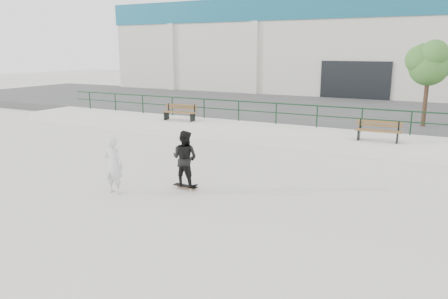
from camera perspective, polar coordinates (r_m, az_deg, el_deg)
The scene contains 11 objects.
ground at distance 11.59m, azimuth -8.21°, elevation -7.45°, with size 120.00×120.00×0.00m, color #B3AFA4.
ledge at distance 19.72m, azimuth 8.11°, elevation 1.81°, with size 30.00×3.00×0.50m, color silver.
parking_strip at distance 27.77m, azimuth 14.09°, elevation 4.77°, with size 60.00×14.00×0.50m, color #3C3C3C.
railing at distance 20.77m, azimuth 9.42°, elevation 5.11°, with size 28.00×0.06×1.03m.
commercial_building at distance 41.25m, azimuth 19.25°, elevation 13.03°, with size 44.20×16.33×8.00m.
bench_left at distance 22.24m, azimuth -5.78°, elevation 4.84°, with size 1.81×0.71×0.81m.
bench_right at distance 18.13m, azimuth 19.50°, elevation 2.29°, with size 1.75×0.59×0.79m.
tree at distance 22.33m, azimuth 25.32°, elevation 10.30°, with size 2.22×1.97×3.94m.
skateboard at distance 12.97m, azimuth -5.07°, elevation -4.79°, with size 0.79×0.26×0.09m.
standing_skater at distance 12.74m, azimuth -5.14°, elevation -1.16°, with size 0.80×0.62×1.65m, color black.
seated_skater at distance 12.71m, azimuth -14.20°, elevation -1.98°, with size 0.60×0.40×1.65m, color silver.
Camera 1 is at (6.45, -8.75, 4.01)m, focal length 35.00 mm.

